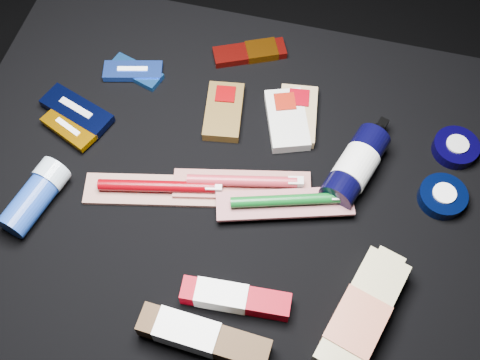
% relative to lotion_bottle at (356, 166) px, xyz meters
% --- Properties ---
extents(ground, '(3.00, 3.00, 0.00)m').
position_rel_lotion_bottle_xyz_m(ground, '(-0.20, -0.08, -0.43)').
color(ground, black).
rests_on(ground, ground).
extents(cloth_table, '(0.98, 0.78, 0.40)m').
position_rel_lotion_bottle_xyz_m(cloth_table, '(-0.20, -0.08, -0.23)').
color(cloth_table, black).
rests_on(cloth_table, ground).
extents(luna_bar_0, '(0.11, 0.07, 0.01)m').
position_rel_lotion_bottle_xyz_m(luna_bar_0, '(-0.43, 0.12, -0.02)').
color(luna_bar_0, '#1952A5').
rests_on(luna_bar_0, cloth_table).
extents(luna_bar_1, '(0.11, 0.07, 0.01)m').
position_rel_lotion_bottle_xyz_m(luna_bar_1, '(-0.43, 0.12, -0.02)').
color(luna_bar_1, blue).
rests_on(luna_bar_1, cloth_table).
extents(luna_bar_2, '(0.14, 0.09, 0.02)m').
position_rel_lotion_bottle_xyz_m(luna_bar_2, '(-0.50, 0.00, -0.02)').
color(luna_bar_2, black).
rests_on(luna_bar_2, cloth_table).
extents(luna_bar_3, '(0.11, 0.08, 0.01)m').
position_rel_lotion_bottle_xyz_m(luna_bar_3, '(-0.50, -0.04, -0.02)').
color(luna_bar_3, '#B97201').
rests_on(luna_bar_3, cloth_table).
extents(clif_bar_0, '(0.08, 0.13, 0.02)m').
position_rel_lotion_bottle_xyz_m(clif_bar_0, '(-0.25, 0.07, -0.02)').
color(clif_bar_0, brown).
rests_on(clif_bar_0, cloth_table).
extents(clif_bar_1, '(0.10, 0.14, 0.02)m').
position_rel_lotion_bottle_xyz_m(clif_bar_1, '(-0.13, 0.08, -0.02)').
color(clif_bar_1, silver).
rests_on(clif_bar_1, cloth_table).
extents(clif_bar_2, '(0.08, 0.13, 0.02)m').
position_rel_lotion_bottle_xyz_m(clif_bar_2, '(-0.12, 0.10, -0.02)').
color(clif_bar_2, tan).
rests_on(clif_bar_2, cloth_table).
extents(power_bar, '(0.14, 0.10, 0.02)m').
position_rel_lotion_bottle_xyz_m(power_bar, '(-0.23, 0.22, -0.02)').
color(power_bar, maroon).
rests_on(power_bar, cloth_table).
extents(lotion_bottle, '(0.10, 0.19, 0.06)m').
position_rel_lotion_bottle_xyz_m(lotion_bottle, '(0.00, 0.00, 0.00)').
color(lotion_bottle, black).
rests_on(lotion_bottle, cloth_table).
extents(cream_tin_upper, '(0.08, 0.08, 0.02)m').
position_rel_lotion_bottle_xyz_m(cream_tin_upper, '(0.16, 0.09, -0.02)').
color(cream_tin_upper, black).
rests_on(cream_tin_upper, cloth_table).
extents(cream_tin_lower, '(0.08, 0.08, 0.02)m').
position_rel_lotion_bottle_xyz_m(cream_tin_lower, '(0.15, -0.01, -0.02)').
color(cream_tin_lower, black).
rests_on(cream_tin_lower, cloth_table).
extents(bodywash_bottle, '(0.12, 0.21, 0.04)m').
position_rel_lotion_bottle_xyz_m(bodywash_bottle, '(0.05, -0.25, -0.01)').
color(bodywash_bottle, '#C1B782').
rests_on(bodywash_bottle, cloth_table).
extents(deodorant_stick, '(0.08, 0.14, 0.05)m').
position_rel_lotion_bottle_xyz_m(deodorant_stick, '(-0.49, -0.18, -0.00)').
color(deodorant_stick, navy).
rests_on(deodorant_stick, cloth_table).
extents(toothbrush_pack_0, '(0.25, 0.11, 0.03)m').
position_rel_lotion_bottle_xyz_m(toothbrush_pack_0, '(-0.31, -0.11, -0.02)').
color(toothbrush_pack_0, '#B8B0AC').
rests_on(toothbrush_pack_0, cloth_table).
extents(toothbrush_pack_1, '(0.23, 0.10, 0.03)m').
position_rel_lotion_bottle_xyz_m(toothbrush_pack_1, '(-0.17, -0.07, -0.01)').
color(toothbrush_pack_1, '#A49D98').
rests_on(toothbrush_pack_1, cloth_table).
extents(toothbrush_pack_2, '(0.23, 0.11, 0.02)m').
position_rel_lotion_bottle_xyz_m(toothbrush_pack_2, '(-0.10, -0.09, -0.01)').
color(toothbrush_pack_2, '#A49C99').
rests_on(toothbrush_pack_2, cloth_table).
extents(toothpaste_carton_red, '(0.17, 0.05, 0.03)m').
position_rel_lotion_bottle_xyz_m(toothpaste_carton_red, '(-0.15, -0.26, -0.01)').
color(toothpaste_carton_red, '#92000D').
rests_on(toothpaste_carton_red, cloth_table).
extents(toothpaste_carton_green, '(0.19, 0.05, 0.04)m').
position_rel_lotion_bottle_xyz_m(toothpaste_carton_green, '(-0.18, -0.33, -0.01)').
color(toothpaste_carton_green, '#39220E').
rests_on(toothpaste_carton_green, cloth_table).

